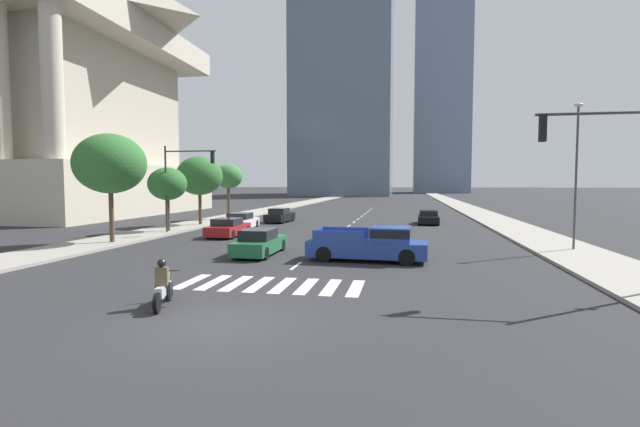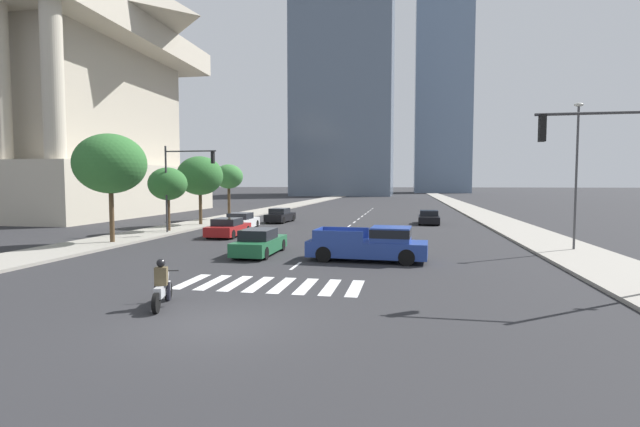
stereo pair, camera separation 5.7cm
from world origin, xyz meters
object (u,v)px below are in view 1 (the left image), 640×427
(motorcycle_lead, at_px, (163,288))
(street_tree_second, at_px, (167,184))
(sedan_black_1, at_px, (428,218))
(sedan_red_4, at_px, (228,228))
(street_lamp_east, at_px, (576,166))
(traffic_signal_near, at_px, (610,164))
(street_tree_third, at_px, (200,176))
(sedan_black_3, at_px, (280,216))
(street_tree_fourth, at_px, (228,177))
(traffic_signal_far, at_px, (183,174))
(sedan_white_2, at_px, (241,222))
(street_tree_nearest, at_px, (110,164))
(sedan_green_0, at_px, (260,243))
(pickup_truck, at_px, (373,244))

(motorcycle_lead, distance_m, street_tree_second, 22.44)
(sedan_black_1, xyz_separation_m, sedan_red_4, (-14.35, -12.92, 0.03))
(street_lamp_east, bearing_deg, traffic_signal_near, -103.19)
(street_tree_third, bearing_deg, street_lamp_east, -21.73)
(sedan_black_1, height_order, sedan_black_3, sedan_black_3)
(street_tree_fourth, bearing_deg, street_lamp_east, -32.90)
(traffic_signal_near, relative_size, traffic_signal_far, 1.00)
(street_tree_second, bearing_deg, motorcycle_lead, -61.85)
(traffic_signal_far, xyz_separation_m, street_lamp_east, (25.00, -4.13, 0.28))
(street_tree_fourth, bearing_deg, sedan_white_2, -62.78)
(sedan_black_1, bearing_deg, traffic_signal_far, -54.21)
(street_tree_third, bearing_deg, street_tree_nearest, -90.00)
(sedan_green_0, xyz_separation_m, street_tree_fourth, (-10.19, 21.44, 3.76))
(sedan_black_3, distance_m, street_lamp_east, 26.40)
(sedan_green_0, distance_m, traffic_signal_near, 15.97)
(street_tree_nearest, distance_m, street_tree_fourth, 19.12)
(sedan_white_2, xyz_separation_m, sedan_black_3, (1.37, 6.97, 0.00))
(motorcycle_lead, distance_m, traffic_signal_near, 14.88)
(street_tree_second, bearing_deg, street_tree_fourth, 90.00)
(sedan_red_4, bearing_deg, motorcycle_lead, -164.69)
(sedan_black_3, distance_m, traffic_signal_far, 12.72)
(sedan_white_2, distance_m, sedan_red_4, 5.25)
(sedan_white_2, xyz_separation_m, street_tree_third, (-4.49, 2.08, 3.77))
(motorcycle_lead, bearing_deg, traffic_signal_far, 9.26)
(street_tree_second, xyz_separation_m, street_tree_third, (0.00, 5.60, 0.71))
(pickup_truck, relative_size, street_tree_fourth, 1.06)
(sedan_white_2, bearing_deg, pickup_truck, -140.86)
(sedan_black_3, bearing_deg, street_tree_fourth, 77.43)
(motorcycle_lead, relative_size, street_tree_third, 0.35)
(sedan_black_3, bearing_deg, pickup_truck, -149.17)
(sedan_red_4, xyz_separation_m, street_tree_second, (-5.44, 1.64, 3.08))
(sedan_green_0, xyz_separation_m, traffic_signal_near, (14.12, -6.45, 3.77))
(motorcycle_lead, bearing_deg, pickup_truck, -46.71)
(traffic_signal_near, bearing_deg, traffic_signal_far, -33.11)
(sedan_red_4, relative_size, traffic_signal_near, 0.69)
(sedan_green_0, xyz_separation_m, street_tree_nearest, (-10.19, 2.32, 4.30))
(sedan_red_4, xyz_separation_m, street_tree_third, (-5.44, 7.24, 3.79))
(sedan_white_2, relative_size, street_tree_second, 0.92)
(pickup_truck, height_order, street_tree_second, street_tree_second)
(street_tree_nearest, height_order, street_tree_fourth, street_tree_nearest)
(sedan_green_0, height_order, street_tree_fourth, street_tree_fourth)
(motorcycle_lead, bearing_deg, street_tree_fourth, 2.48)
(sedan_black_1, relative_size, sedan_black_3, 1.00)
(sedan_red_4, height_order, traffic_signal_far, traffic_signal_far)
(sedan_green_0, bearing_deg, sedan_red_4, 32.25)
(street_tree_nearest, bearing_deg, traffic_signal_far, 73.21)
(street_lamp_east, bearing_deg, street_tree_fourth, 147.10)
(sedan_black_3, height_order, street_tree_second, street_tree_second)
(street_tree_nearest, bearing_deg, street_tree_third, 90.00)
(traffic_signal_near, distance_m, street_tree_second, 28.92)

